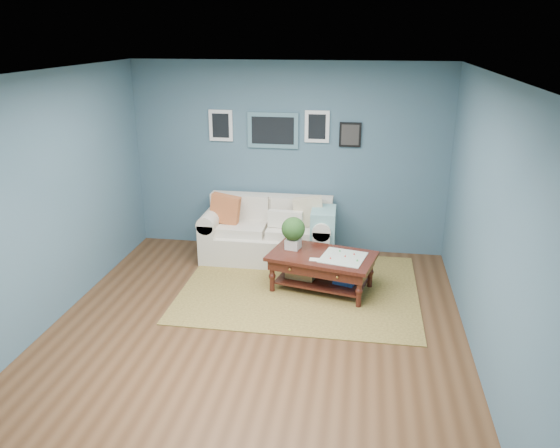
# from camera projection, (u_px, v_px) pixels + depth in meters

# --- Properties ---
(room_shell) EXTENTS (5.00, 5.02, 2.70)m
(room_shell) POSITION_uv_depth(u_px,v_px,m) (254.00, 211.00, 5.50)
(room_shell) COLOR brown
(room_shell) RESTS_ON ground
(area_rug) EXTENTS (2.91, 2.33, 0.01)m
(area_rug) POSITION_uv_depth(u_px,v_px,m) (300.00, 287.00, 6.90)
(area_rug) COLOR brown
(area_rug) RESTS_ON ground
(loveseat) EXTENTS (1.86, 0.84, 0.96)m
(loveseat) POSITION_uv_depth(u_px,v_px,m) (274.00, 233.00, 7.68)
(loveseat) COLOR silver
(loveseat) RESTS_ON ground
(coffee_table) EXTENTS (1.40, 1.00, 0.89)m
(coffee_table) POSITION_uv_depth(u_px,v_px,m) (317.00, 260.00, 6.76)
(coffee_table) COLOR black
(coffee_table) RESTS_ON ground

